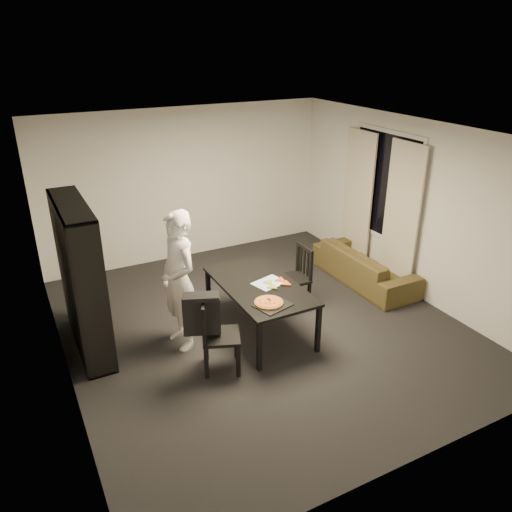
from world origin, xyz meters
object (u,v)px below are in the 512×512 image
dining_table (260,289)px  sofa (365,266)px  baking_tray (273,305)px  chair_right (298,273)px  chair_left (213,330)px  person (179,281)px  bookshelf (81,278)px  pepperoni_pizza (269,302)px

dining_table → sofa: (2.17, 0.51, -0.35)m
sofa → baking_tray: bearing=115.1°
chair_right → baking_tray: bearing=-44.4°
dining_table → baking_tray: bearing=-101.6°
chair_left → person: (-0.15, 0.68, 0.37)m
chair_right → sofa: bearing=96.9°
chair_left → person: size_ratio=0.52×
bookshelf → dining_table: size_ratio=1.16×
bookshelf → person: (1.06, -0.51, -0.06)m
person → baking_tray: size_ratio=4.47×
person → pepperoni_pizza: bearing=44.2°
chair_left → baking_tray: bearing=-72.8°
dining_table → sofa: size_ratio=0.87×
baking_tray → pepperoni_pizza: bearing=120.0°
chair_right → pepperoni_pizza: 1.31m
bookshelf → pepperoni_pizza: bearing=-31.6°
dining_table → pepperoni_pizza: bearing=-105.8°
chair_right → pepperoni_pizza: bearing=-46.9°
pepperoni_pizza → sofa: (2.31, 1.02, -0.43)m
chair_left → person: bearing=34.4°
chair_right → baking_tray: 1.32m
chair_right → pepperoni_pizza: (-0.96, -0.87, 0.19)m
baking_tray → pepperoni_pizza: 0.06m
bookshelf → chair_left: bookshelf is taller
bookshelf → dining_table: 2.21m
dining_table → pepperoni_pizza: (-0.14, -0.51, 0.09)m
bookshelf → person: bearing=-25.5°
dining_table → baking_tray: 0.58m
dining_table → chair_right: bearing=24.0°
bookshelf → baking_tray: 2.34m
baking_tray → chair_right: bearing=44.8°
bookshelf → baking_tray: size_ratio=4.75×
bookshelf → baking_tray: (1.96, -1.24, -0.26)m
chair_left → bookshelf: bearing=67.5°
chair_right → baking_tray: size_ratio=2.27×
bookshelf → sofa: bearing=-2.3°
person → pepperoni_pizza: 1.13m
chair_left → baking_tray: 0.77m
dining_table → chair_left: bearing=-150.0°
bookshelf → sofa: 4.30m
chair_right → pepperoni_pizza: size_ratio=2.59×
pepperoni_pizza → sofa: bearing=23.8°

